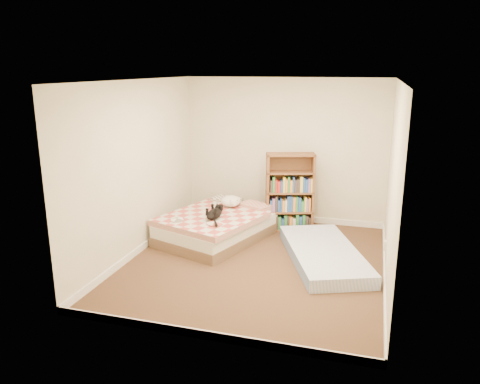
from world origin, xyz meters
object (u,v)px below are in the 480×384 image
(bookshelf, at_px, (290,201))
(black_cat, at_px, (215,213))
(white_dog, at_px, (231,201))
(bed, at_px, (217,226))
(floor_mattress, at_px, (323,254))

(bookshelf, bearing_deg, black_cat, -152.36)
(white_dog, bearing_deg, black_cat, -84.77)
(bed, bearing_deg, black_cat, -58.85)
(floor_mattress, bearing_deg, bookshelf, 99.78)
(black_cat, bearing_deg, floor_mattress, -6.85)
(bed, xyz_separation_m, bookshelf, (1.03, 0.75, 0.28))
(bed, bearing_deg, bookshelf, 54.95)
(black_cat, xyz_separation_m, white_dog, (0.06, 0.65, 0.01))
(black_cat, bearing_deg, white_dog, 83.78)
(bookshelf, relative_size, black_cat, 1.80)
(floor_mattress, bearing_deg, bed, 145.10)
(bookshelf, height_order, black_cat, bookshelf)
(black_cat, bearing_deg, bed, 100.85)
(bed, distance_m, white_dog, 0.52)
(bookshelf, xyz_separation_m, floor_mattress, (0.71, -1.15, -0.41))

